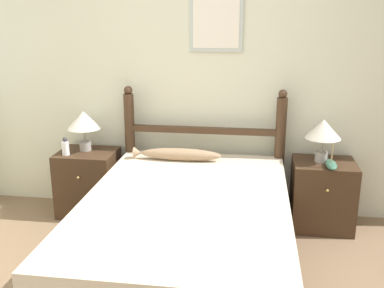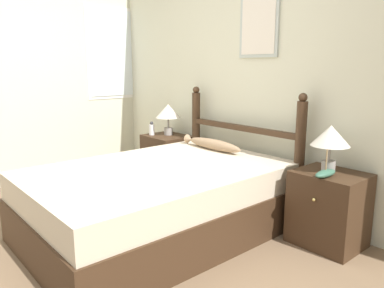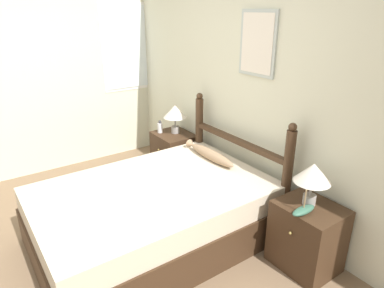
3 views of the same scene
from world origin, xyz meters
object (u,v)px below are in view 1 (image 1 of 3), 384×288
Objects in this scene: fish_pillow at (178,154)px; bottle at (65,147)px; table_lamp_left at (84,122)px; bed at (186,236)px; table_lamp_right at (323,131)px; nightstand_left at (89,182)px; model_boat at (331,164)px; nightstand_right at (322,195)px.

bottle is at bearing -177.73° from fish_pillow.
bed is at bearing -40.80° from table_lamp_left.
bed is 5.82× the size of table_lamp_right.
bottle is (-1.16, 0.75, 0.37)m from bed.
fish_pillow is at bearing -7.57° from table_lamp_left.
table_lamp_left is 0.89m from fish_pillow.
nightstand_left is at bearing 38.61° from bottle.
model_boat is (2.21, -0.02, -0.04)m from bottle.
model_boat is 0.31× the size of fish_pillow.
table_lamp_left and table_lamp_right have the same top height.
nightstand_left is at bearing 174.94° from fish_pillow.
nightstand_left is 1.62× the size of table_lamp_left.
bed is at bearing -32.79° from bottle.
table_lamp_left is (-0.02, 0.04, 0.55)m from nightstand_left.
bed is 13.03× the size of bottle.
table_lamp_left reaches higher than fish_pillow.
bottle reaches higher than bed.
model_boat is (2.07, -0.13, 0.31)m from nightstand_left.
fish_pillow is at bearing -175.97° from table_lamp_right.
table_lamp_left is 2.11m from model_boat.
nightstand_right is 2.21m from bottle.
table_lamp_left is at bearing 178.90° from nightstand_right.
nightstand_right is 1.62× the size of table_lamp_right.
table_lamp_left is 0.48× the size of fish_pillow.
bed is 1.49m from table_lamp_left.
bed is 3.59× the size of nightstand_left.
model_boat is at bearing -67.28° from table_lamp_right.
bottle is (-2.15, -0.12, -0.19)m from table_lamp_right.
table_lamp_left is at bearing 119.06° from nightstand_left.
table_lamp_right reaches higher than fish_pillow.
nightstand_left is 1.62× the size of table_lamp_right.
table_lamp_right is 2.24× the size of bottle.
model_boat reaches higher than bottle.
bottle is at bearing -127.94° from table_lamp_left.
table_lamp_right reaches higher than bed.
fish_pillow is (-1.21, -0.07, 0.32)m from nightstand_right.
fish_pillow is (0.85, -0.11, -0.23)m from table_lamp_left.
fish_pillow is at bearing 103.55° from bed.
table_lamp_right is at bearing 41.37° from bed.
nightstand_left is at bearing 180.00° from nightstand_right.
nightstand_right is (1.02, 0.86, 0.01)m from bed.
fish_pillow is at bearing -5.06° from nightstand_left.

